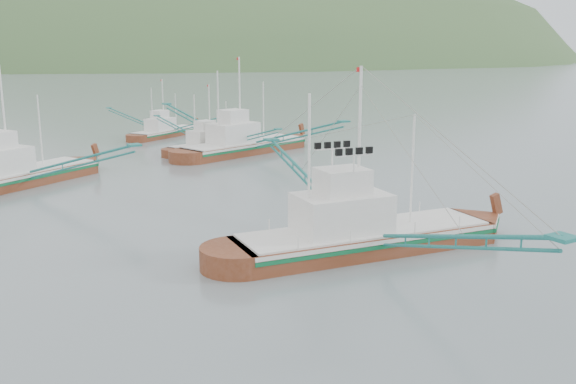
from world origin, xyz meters
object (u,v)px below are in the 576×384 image
main_boat (362,221)px  bg_boat_right (243,134)px  bg_boat_far (212,137)px  bg_boat_extra (165,124)px  bg_boat_left (12,159)px

main_boat → bg_boat_right: main_boat is taller
bg_boat_far → bg_boat_right: size_ratio=0.71×
bg_boat_far → bg_boat_right: bearing=-75.6°
main_boat → bg_boat_far: (8.38, 40.16, -0.24)m
bg_boat_far → bg_boat_extra: (-0.23, 15.02, 0.14)m
bg_boat_far → bg_boat_right: 4.32m
bg_boat_left → bg_boat_extra: 33.58m
main_boat → bg_boat_left: main_boat is taller
bg_boat_far → bg_boat_right: bg_boat_right is taller
bg_boat_far → bg_boat_extra: same height
main_boat → bg_boat_right: size_ratio=1.02×
bg_boat_far → bg_boat_extra: 15.02m
main_boat → bg_boat_left: (-15.16, 31.02, 0.54)m
main_boat → bg_boat_left: 34.53m
bg_boat_left → bg_boat_far: bearing=-8.6°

